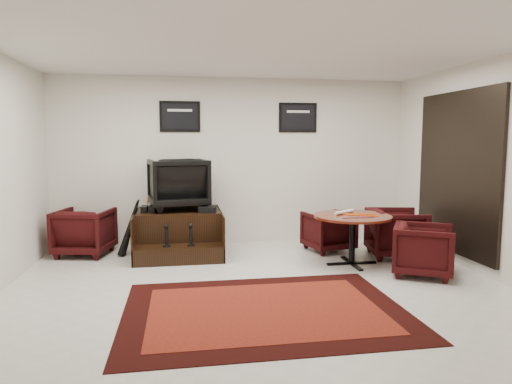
{
  "coord_description": "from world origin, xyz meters",
  "views": [
    {
      "loc": [
        -0.91,
        -5.21,
        1.75
      ],
      "look_at": [
        0.11,
        0.9,
        1.06
      ],
      "focal_mm": 32.0,
      "sensor_mm": 36.0,
      "label": 1
    }
  ],
  "objects_px": {
    "table_chair_window": "(396,231)",
    "table_chair_back": "(328,229)",
    "shine_chair": "(178,181)",
    "armchair_side": "(84,229)",
    "meeting_table": "(352,221)",
    "shine_podium": "(179,233)",
    "table_chair_corner": "(424,248)"
  },
  "relations": [
    {
      "from": "table_chair_window",
      "to": "table_chair_back",
      "type": "bearing_deg",
      "value": 68.68
    },
    {
      "from": "table_chair_window",
      "to": "shine_chair",
      "type": "bearing_deg",
      "value": 84.43
    },
    {
      "from": "armchair_side",
      "to": "shine_chair",
      "type": "bearing_deg",
      "value": -166.56
    },
    {
      "from": "armchair_side",
      "to": "meeting_table",
      "type": "distance_m",
      "value": 4.05
    },
    {
      "from": "shine_podium",
      "to": "shine_chair",
      "type": "relative_size",
      "value": 1.5
    },
    {
      "from": "armchair_side",
      "to": "table_chair_back",
      "type": "height_order",
      "value": "armchair_side"
    },
    {
      "from": "shine_podium",
      "to": "table_chair_window",
      "type": "height_order",
      "value": "table_chair_window"
    },
    {
      "from": "shine_podium",
      "to": "table_chair_corner",
      "type": "relative_size",
      "value": 1.81
    },
    {
      "from": "shine_chair",
      "to": "table_chair_back",
      "type": "bearing_deg",
      "value": 161.4
    },
    {
      "from": "shine_podium",
      "to": "shine_chair",
      "type": "distance_m",
      "value": 0.82
    },
    {
      "from": "shine_chair",
      "to": "table_chair_window",
      "type": "bearing_deg",
      "value": 154.59
    },
    {
      "from": "meeting_table",
      "to": "table_chair_window",
      "type": "distance_m",
      "value": 0.9
    },
    {
      "from": "meeting_table",
      "to": "table_chair_back",
      "type": "distance_m",
      "value": 0.9
    },
    {
      "from": "shine_chair",
      "to": "table_chair_window",
      "type": "height_order",
      "value": "shine_chair"
    },
    {
      "from": "armchair_side",
      "to": "meeting_table",
      "type": "xyz_separation_m",
      "value": [
        3.86,
        -1.21,
        0.22
      ]
    },
    {
      "from": "shine_podium",
      "to": "table_chair_window",
      "type": "relative_size",
      "value": 1.67
    },
    {
      "from": "shine_podium",
      "to": "meeting_table",
      "type": "height_order",
      "value": "meeting_table"
    },
    {
      "from": "table_chair_window",
      "to": "table_chair_corner",
      "type": "relative_size",
      "value": 1.09
    },
    {
      "from": "shine_podium",
      "to": "table_chair_back",
      "type": "bearing_deg",
      "value": -5.74
    },
    {
      "from": "shine_chair",
      "to": "table_chair_corner",
      "type": "xyz_separation_m",
      "value": [
        3.15,
        -1.89,
        -0.75
      ]
    },
    {
      "from": "armchair_side",
      "to": "table_chair_corner",
      "type": "relative_size",
      "value": 1.07
    },
    {
      "from": "shine_podium",
      "to": "meeting_table",
      "type": "xyz_separation_m",
      "value": [
        2.43,
        -1.09,
        0.31
      ]
    },
    {
      "from": "meeting_table",
      "to": "armchair_side",
      "type": "bearing_deg",
      "value": 162.65
    },
    {
      "from": "table_chair_corner",
      "to": "shine_podium",
      "type": "bearing_deg",
      "value": 90.59
    },
    {
      "from": "shine_podium",
      "to": "table_chair_window",
      "type": "bearing_deg",
      "value": -13.59
    },
    {
      "from": "table_chair_back",
      "to": "table_chair_corner",
      "type": "relative_size",
      "value": 0.94
    },
    {
      "from": "shine_chair",
      "to": "meeting_table",
      "type": "xyz_separation_m",
      "value": [
        2.43,
        -1.23,
        -0.5
      ]
    },
    {
      "from": "armchair_side",
      "to": "meeting_table",
      "type": "height_order",
      "value": "armchair_side"
    },
    {
      "from": "shine_podium",
      "to": "armchair_side",
      "type": "bearing_deg",
      "value": 175.3
    },
    {
      "from": "table_chair_window",
      "to": "armchair_side",
      "type": "bearing_deg",
      "value": 89.4
    },
    {
      "from": "shine_podium",
      "to": "table_chair_back",
      "type": "xyz_separation_m",
      "value": [
        2.36,
        -0.24,
        0.04
      ]
    },
    {
      "from": "table_chair_back",
      "to": "shine_chair",
      "type": "bearing_deg",
      "value": -21.81
    }
  ]
}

